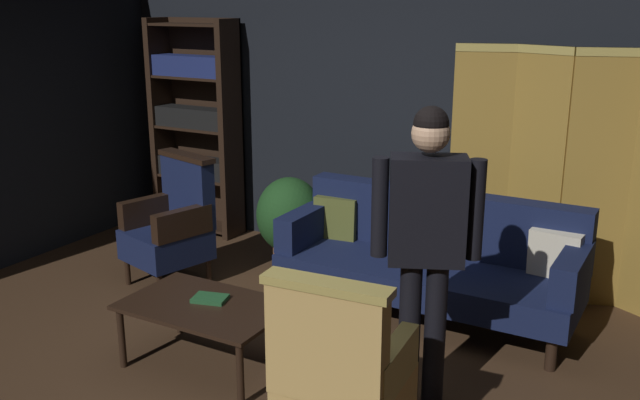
{
  "coord_description": "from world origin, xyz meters",
  "views": [
    {
      "loc": [
        2.18,
        -3.07,
        2.22
      ],
      "look_at": [
        0.0,
        0.8,
        0.95
      ],
      "focal_mm": 39.6,
      "sensor_mm": 36.0,
      "label": 1
    }
  ],
  "objects_px": {
    "bookshelf": "(196,123)",
    "armchair_wing_left": "(172,225)",
    "folding_screen": "(565,174)",
    "velvet_couch": "(431,255)",
    "armchair_gilt_accent": "(340,376)",
    "book_green_cloth": "(210,299)",
    "standing_figure": "(426,233)",
    "coffee_table": "(205,311)",
    "potted_plant": "(289,220)"
  },
  "relations": [
    {
      "from": "coffee_table",
      "to": "book_green_cloth",
      "type": "relative_size",
      "value": 4.8
    },
    {
      "from": "velvet_couch",
      "to": "armchair_gilt_accent",
      "type": "xyz_separation_m",
      "value": [
        0.25,
        -1.87,
        0.04
      ]
    },
    {
      "from": "folding_screen",
      "to": "armchair_wing_left",
      "type": "distance_m",
      "value": 3.03
    },
    {
      "from": "armchair_gilt_accent",
      "to": "book_green_cloth",
      "type": "xyz_separation_m",
      "value": [
        -1.19,
        0.52,
        -0.06
      ]
    },
    {
      "from": "bookshelf",
      "to": "coffee_table",
      "type": "relative_size",
      "value": 2.05
    },
    {
      "from": "book_green_cloth",
      "to": "potted_plant",
      "type": "bearing_deg",
      "value": 102.96
    },
    {
      "from": "folding_screen",
      "to": "potted_plant",
      "type": "bearing_deg",
      "value": -163.45
    },
    {
      "from": "book_green_cloth",
      "to": "armchair_gilt_accent",
      "type": "bearing_deg",
      "value": -23.64
    },
    {
      "from": "armchair_gilt_accent",
      "to": "velvet_couch",
      "type": "bearing_deg",
      "value": 97.52
    },
    {
      "from": "bookshelf",
      "to": "book_green_cloth",
      "type": "distance_m",
      "value": 2.8
    },
    {
      "from": "potted_plant",
      "to": "book_green_cloth",
      "type": "bearing_deg",
      "value": -77.04
    },
    {
      "from": "armchair_wing_left",
      "to": "velvet_couch",
      "type": "bearing_deg",
      "value": 12.6
    },
    {
      "from": "potted_plant",
      "to": "armchair_gilt_accent",
      "type": "bearing_deg",
      "value": -52.69
    },
    {
      "from": "velvet_couch",
      "to": "potted_plant",
      "type": "xyz_separation_m",
      "value": [
        -1.28,
        0.14,
        0.03
      ]
    },
    {
      "from": "velvet_couch",
      "to": "armchair_gilt_accent",
      "type": "distance_m",
      "value": 1.88
    },
    {
      "from": "bookshelf",
      "to": "potted_plant",
      "type": "distance_m",
      "value": 1.65
    },
    {
      "from": "standing_figure",
      "to": "armchair_wing_left",
      "type": "bearing_deg",
      "value": 163.6
    },
    {
      "from": "folding_screen",
      "to": "standing_figure",
      "type": "distance_m",
      "value": 1.93
    },
    {
      "from": "coffee_table",
      "to": "book_green_cloth",
      "type": "distance_m",
      "value": 0.08
    },
    {
      "from": "velvet_couch",
      "to": "coffee_table",
      "type": "xyz_separation_m",
      "value": [
        -0.94,
        -1.4,
        -0.08
      ]
    },
    {
      "from": "bookshelf",
      "to": "potted_plant",
      "type": "bearing_deg",
      "value": -23.02
    },
    {
      "from": "coffee_table",
      "to": "folding_screen",
      "type": "bearing_deg",
      "value": 52.04
    },
    {
      "from": "velvet_couch",
      "to": "book_green_cloth",
      "type": "xyz_separation_m",
      "value": [
        -0.94,
        -1.35,
        -0.02
      ]
    },
    {
      "from": "armchair_gilt_accent",
      "to": "armchair_wing_left",
      "type": "bearing_deg",
      "value": 147.91
    },
    {
      "from": "coffee_table",
      "to": "armchair_gilt_accent",
      "type": "bearing_deg",
      "value": -21.39
    },
    {
      "from": "folding_screen",
      "to": "armchair_gilt_accent",
      "type": "height_order",
      "value": "folding_screen"
    },
    {
      "from": "velvet_couch",
      "to": "armchair_wing_left",
      "type": "bearing_deg",
      "value": -167.4
    },
    {
      "from": "standing_figure",
      "to": "potted_plant",
      "type": "relative_size",
      "value": 2.04
    },
    {
      "from": "bookshelf",
      "to": "coffee_table",
      "type": "bearing_deg",
      "value": -50.61
    },
    {
      "from": "velvet_couch",
      "to": "standing_figure",
      "type": "xyz_separation_m",
      "value": [
        0.38,
        -1.15,
        0.57
      ]
    },
    {
      "from": "velvet_couch",
      "to": "book_green_cloth",
      "type": "height_order",
      "value": "velvet_couch"
    },
    {
      "from": "folding_screen",
      "to": "bookshelf",
      "type": "height_order",
      "value": "bookshelf"
    },
    {
      "from": "armchair_gilt_accent",
      "to": "standing_figure",
      "type": "relative_size",
      "value": 0.61
    },
    {
      "from": "armchair_wing_left",
      "to": "potted_plant",
      "type": "xyz_separation_m",
      "value": [
        0.73,
        0.59,
        -0.01
      ]
    },
    {
      "from": "bookshelf",
      "to": "armchair_wing_left",
      "type": "distance_m",
      "value": 1.49
    },
    {
      "from": "potted_plant",
      "to": "bookshelf",
      "type": "bearing_deg",
      "value": 156.98
    },
    {
      "from": "folding_screen",
      "to": "velvet_couch",
      "type": "height_order",
      "value": "folding_screen"
    },
    {
      "from": "bookshelf",
      "to": "armchair_gilt_accent",
      "type": "distance_m",
      "value": 3.98
    },
    {
      "from": "velvet_couch",
      "to": "armchair_gilt_accent",
      "type": "height_order",
      "value": "armchair_gilt_accent"
    },
    {
      "from": "folding_screen",
      "to": "armchair_wing_left",
      "type": "bearing_deg",
      "value": -156.56
    },
    {
      "from": "standing_figure",
      "to": "coffee_table",
      "type": "bearing_deg",
      "value": -169.36
    },
    {
      "from": "bookshelf",
      "to": "folding_screen",
      "type": "bearing_deg",
      "value": -0.03
    },
    {
      "from": "bookshelf",
      "to": "coffee_table",
      "type": "distance_m",
      "value": 2.86
    },
    {
      "from": "standing_figure",
      "to": "velvet_couch",
      "type": "bearing_deg",
      "value": 108.31
    },
    {
      "from": "folding_screen",
      "to": "armchair_wing_left",
      "type": "xyz_separation_m",
      "value": [
        -2.75,
        -1.19,
        -0.5
      ]
    },
    {
      "from": "folding_screen",
      "to": "book_green_cloth",
      "type": "relative_size",
      "value": 9.12
    },
    {
      "from": "potted_plant",
      "to": "armchair_wing_left",
      "type": "bearing_deg",
      "value": -140.95
    },
    {
      "from": "folding_screen",
      "to": "bookshelf",
      "type": "bearing_deg",
      "value": 179.97
    },
    {
      "from": "velvet_couch",
      "to": "book_green_cloth",
      "type": "distance_m",
      "value": 1.64
    },
    {
      "from": "bookshelf",
      "to": "velvet_couch",
      "type": "bearing_deg",
      "value": -15.39
    }
  ]
}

